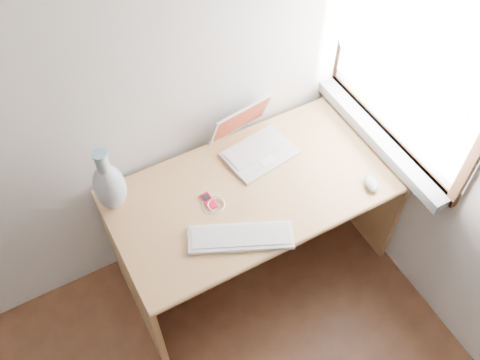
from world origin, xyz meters
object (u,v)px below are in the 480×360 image
vase (109,185)px  desk (247,200)px  laptop (255,142)px  external_keyboard (241,237)px

vase → desk: bearing=-12.3°
desk → vase: 0.73m
laptop → external_keyboard: (-0.32, -0.42, -0.04)m
external_keyboard → vase: 0.62m
desk → external_keyboard: external_keyboard is taller
desk → vase: bearing=167.7°
external_keyboard → vase: vase is taller
laptop → vase: size_ratio=1.01×
desk → external_keyboard: (-0.20, -0.30, 0.22)m
external_keyboard → laptop: bearing=78.5°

